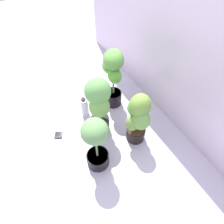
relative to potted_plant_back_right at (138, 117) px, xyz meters
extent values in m
plane|color=silver|center=(-0.28, -0.35, -0.38)|extent=(8.00, 8.00, 0.00)
cube|color=silver|center=(-0.28, 0.50, 0.62)|extent=(3.20, 0.01, 2.00)
cylinder|color=black|center=(0.00, 0.01, -0.30)|extent=(0.20, 0.20, 0.16)
cylinder|color=#452A1A|center=(0.00, 0.01, -0.23)|extent=(0.18, 0.18, 0.02)
cylinder|color=olive|center=(0.00, 0.01, 0.00)|extent=(0.02, 0.02, 0.43)
ellipsoid|color=#7AA845|center=(0.00, 0.01, 0.16)|extent=(0.20, 0.21, 0.25)
ellipsoid|color=#69B555|center=(-0.06, 0.03, 0.05)|extent=(0.25, 0.25, 0.20)
ellipsoid|color=#77B154|center=(0.07, -0.01, 0.03)|extent=(0.23, 0.23, 0.22)
ellipsoid|color=#7DA74C|center=(0.01, -0.07, -0.05)|extent=(0.14, 0.13, 0.19)
cylinder|color=black|center=(0.06, -0.48, -0.30)|extent=(0.22, 0.22, 0.15)
cylinder|color=#3E291E|center=(0.06, -0.48, -0.23)|extent=(0.20, 0.20, 0.02)
cylinder|color=olive|center=(0.06, -0.48, 0.01)|extent=(0.02, 0.02, 0.47)
ellipsoid|color=#6CA35E|center=(0.06, -0.48, 0.19)|extent=(0.24, 0.24, 0.23)
ellipsoid|color=#6A985F|center=(0.00, -0.46, 0.06)|extent=(0.21, 0.21, 0.19)
cylinder|color=black|center=(-0.29, -0.27, -0.28)|extent=(0.20, 0.20, 0.19)
cylinder|color=#422924|center=(-0.29, -0.27, -0.20)|extent=(0.18, 0.18, 0.02)
cylinder|color=olive|center=(-0.29, -0.27, 0.05)|extent=(0.02, 0.02, 0.47)
ellipsoid|color=#6BAB5B|center=(-0.29, -0.27, 0.23)|extent=(0.31, 0.32, 0.28)
ellipsoid|color=#79A451|center=(-0.36, -0.25, 0.10)|extent=(0.27, 0.27, 0.23)
ellipsoid|color=#77AB53|center=(-0.23, -0.29, 0.08)|extent=(0.22, 0.22, 0.24)
cylinder|color=black|center=(-0.56, 0.05, -0.29)|extent=(0.20, 0.20, 0.18)
cylinder|color=#462918|center=(-0.56, 0.05, -0.20)|extent=(0.18, 0.18, 0.02)
cylinder|color=#5E8448|center=(-0.56, 0.05, 0.07)|extent=(0.02, 0.02, 0.54)
ellipsoid|color=#65A54A|center=(-0.56, 0.05, 0.28)|extent=(0.31, 0.30, 0.21)
ellipsoid|color=#69A247|center=(-0.64, 0.08, 0.14)|extent=(0.26, 0.26, 0.18)
ellipsoid|color=#5CA938|center=(-0.50, 0.03, 0.12)|extent=(0.18, 0.16, 0.16)
cube|color=#263638|center=(-0.44, -0.72, -0.36)|extent=(0.11, 0.11, 0.02)
cube|color=black|center=(-0.44, -0.72, -0.35)|extent=(0.09, 0.09, 0.00)
cylinder|color=white|center=(-0.58, -0.32, -0.25)|extent=(0.09, 0.09, 0.24)
cylinder|color=black|center=(-0.58, -0.32, -0.12)|extent=(0.05, 0.05, 0.02)
camera|label=1|loc=(0.91, -0.81, 1.55)|focal=32.76mm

